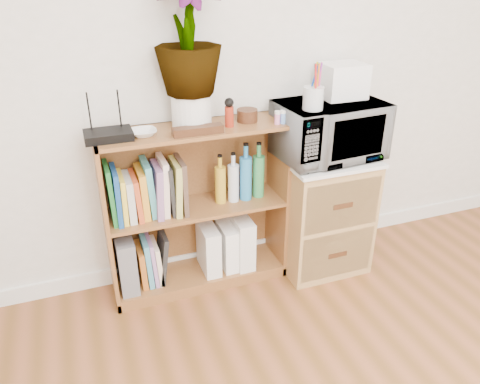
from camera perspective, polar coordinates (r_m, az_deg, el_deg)
skirting_board at (r=3.04m, az=0.74°, el=-6.90°), size 4.00×0.02×0.10m
bookshelf at (r=2.61m, az=-5.30°, el=-2.14°), size 1.00×0.30×0.95m
wicker_unit at (r=2.87m, az=9.82°, el=-2.51°), size 0.50×0.45×0.70m
microwave at (r=2.65m, az=10.81°, el=7.41°), size 0.59×0.42×0.31m
pen_cup at (r=2.44m, az=8.91°, el=11.23°), size 0.10×0.10×0.12m
small_appliance at (r=2.69m, az=12.36°, el=13.13°), size 0.24×0.20×0.19m
router at (r=2.33m, az=-15.76°, el=6.70°), size 0.23×0.15×0.04m
white_bowl at (r=2.34m, az=-11.71°, el=7.09°), size 0.13×0.13×0.03m
plant_pot at (r=2.41m, az=-5.94°, el=9.83°), size 0.20×0.20×0.17m
potted_plant at (r=2.33m, az=-6.39°, el=18.68°), size 0.32×0.32×0.58m
trinket_box at (r=2.32m, az=-5.16°, el=7.50°), size 0.25×0.06×0.04m
kokeshi_doll at (r=2.42m, az=-1.32°, el=9.16°), size 0.05×0.05×0.10m
wooden_bowl at (r=2.51m, az=0.89°, el=9.33°), size 0.11×0.11×0.06m
paint_jars at (r=2.48m, az=5.27°, el=8.87°), size 0.10×0.04×0.05m
file_box at (r=2.69m, az=-13.74°, el=-8.17°), size 0.10×0.25×0.32m
magazine_holder_left at (r=2.75m, az=-3.85°, el=-6.83°), size 0.09×0.23×0.29m
magazine_holder_mid at (r=2.78m, az=-1.57°, el=-6.53°), size 0.09×0.22×0.27m
magazine_holder_right at (r=2.80m, az=0.12°, el=-5.86°), size 0.10×0.25×0.31m
cookbooks at (r=2.49m, az=-11.23°, el=0.19°), size 0.40×0.20×0.31m
liquor_bottles at (r=2.60m, az=0.13°, el=2.19°), size 0.29×0.07×0.32m
lower_books at (r=2.71m, az=-10.73°, el=-8.15°), size 0.17×0.19×0.29m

